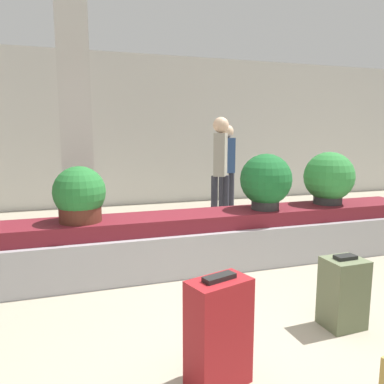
{
  "coord_description": "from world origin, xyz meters",
  "views": [
    {
      "loc": [
        -1.29,
        -2.32,
        1.56
      ],
      "look_at": [
        0.0,
        1.69,
        0.89
      ],
      "focal_mm": 35.0,
      "sensor_mm": 36.0,
      "label": 1
    }
  ],
  "objects_px": {
    "suitcase_3": "(219,333)",
    "traveler_1": "(220,162)",
    "suitcase_2": "(343,292)",
    "potted_plant_2": "(329,178)",
    "pillar": "(76,130)",
    "potted_plant_1": "(266,181)",
    "potted_plant_0": "(80,196)",
    "traveler_0": "(227,162)"
  },
  "relations": [
    {
      "from": "suitcase_2",
      "to": "traveler_1",
      "type": "distance_m",
      "value": 3.39
    },
    {
      "from": "potted_plant_2",
      "to": "pillar",
      "type": "bearing_deg",
      "value": 157.45
    },
    {
      "from": "pillar",
      "to": "traveler_0",
      "type": "bearing_deg",
      "value": 23.68
    },
    {
      "from": "suitcase_3",
      "to": "potted_plant_2",
      "type": "height_order",
      "value": "potted_plant_2"
    },
    {
      "from": "potted_plant_0",
      "to": "potted_plant_1",
      "type": "xyz_separation_m",
      "value": [
        2.15,
        -0.02,
        0.07
      ]
    },
    {
      "from": "pillar",
      "to": "suitcase_3",
      "type": "bearing_deg",
      "value": -77.69
    },
    {
      "from": "potted_plant_2",
      "to": "traveler_1",
      "type": "height_order",
      "value": "traveler_1"
    },
    {
      "from": "suitcase_3",
      "to": "potted_plant_1",
      "type": "height_order",
      "value": "potted_plant_1"
    },
    {
      "from": "suitcase_2",
      "to": "potted_plant_1",
      "type": "distance_m",
      "value": 1.79
    },
    {
      "from": "pillar",
      "to": "potted_plant_1",
      "type": "relative_size",
      "value": 4.75
    },
    {
      "from": "potted_plant_1",
      "to": "potted_plant_2",
      "type": "relative_size",
      "value": 0.99
    },
    {
      "from": "suitcase_3",
      "to": "potted_plant_0",
      "type": "relative_size",
      "value": 1.23
    },
    {
      "from": "suitcase_3",
      "to": "suitcase_2",
      "type": "bearing_deg",
      "value": -0.69
    },
    {
      "from": "potted_plant_0",
      "to": "potted_plant_2",
      "type": "distance_m",
      "value": 3.11
    },
    {
      "from": "suitcase_2",
      "to": "suitcase_3",
      "type": "height_order",
      "value": "suitcase_3"
    },
    {
      "from": "suitcase_2",
      "to": "potted_plant_2",
      "type": "height_order",
      "value": "potted_plant_2"
    },
    {
      "from": "traveler_1",
      "to": "suitcase_3",
      "type": "bearing_deg",
      "value": -171.22
    },
    {
      "from": "suitcase_2",
      "to": "potted_plant_0",
      "type": "relative_size",
      "value": 1.03
    },
    {
      "from": "traveler_0",
      "to": "traveler_1",
      "type": "relative_size",
      "value": 0.94
    },
    {
      "from": "traveler_0",
      "to": "traveler_1",
      "type": "height_order",
      "value": "traveler_1"
    },
    {
      "from": "pillar",
      "to": "suitcase_3",
      "type": "height_order",
      "value": "pillar"
    },
    {
      "from": "suitcase_2",
      "to": "potted_plant_0",
      "type": "height_order",
      "value": "potted_plant_0"
    },
    {
      "from": "suitcase_2",
      "to": "traveler_1",
      "type": "height_order",
      "value": "traveler_1"
    },
    {
      "from": "suitcase_3",
      "to": "traveler_1",
      "type": "distance_m",
      "value": 4.01
    },
    {
      "from": "potted_plant_0",
      "to": "suitcase_2",
      "type": "bearing_deg",
      "value": -40.05
    },
    {
      "from": "suitcase_3",
      "to": "potted_plant_0",
      "type": "height_order",
      "value": "potted_plant_0"
    },
    {
      "from": "suitcase_2",
      "to": "potted_plant_2",
      "type": "bearing_deg",
      "value": 54.76
    },
    {
      "from": "potted_plant_1",
      "to": "traveler_1",
      "type": "height_order",
      "value": "traveler_1"
    },
    {
      "from": "potted_plant_1",
      "to": "traveler_0",
      "type": "bearing_deg",
      "value": 77.25
    },
    {
      "from": "potted_plant_0",
      "to": "traveler_0",
      "type": "relative_size",
      "value": 0.34
    },
    {
      "from": "pillar",
      "to": "suitcase_2",
      "type": "height_order",
      "value": "pillar"
    },
    {
      "from": "potted_plant_2",
      "to": "potted_plant_1",
      "type": "bearing_deg",
      "value": -175.95
    },
    {
      "from": "pillar",
      "to": "traveler_1",
      "type": "xyz_separation_m",
      "value": [
        2.22,
        0.3,
        -0.5
      ]
    },
    {
      "from": "traveler_0",
      "to": "pillar",
      "type": "bearing_deg",
      "value": 107.52
    },
    {
      "from": "suitcase_3",
      "to": "traveler_0",
      "type": "relative_size",
      "value": 0.42
    },
    {
      "from": "suitcase_2",
      "to": "potted_plant_0",
      "type": "bearing_deg",
      "value": 138.41
    },
    {
      "from": "potted_plant_2",
      "to": "suitcase_3",
      "type": "bearing_deg",
      "value": -138.79
    },
    {
      "from": "pillar",
      "to": "traveler_1",
      "type": "height_order",
      "value": "pillar"
    },
    {
      "from": "pillar",
      "to": "potted_plant_1",
      "type": "distance_m",
      "value": 2.6
    },
    {
      "from": "potted_plant_2",
      "to": "suitcase_2",
      "type": "bearing_deg",
      "value": -123.69
    },
    {
      "from": "potted_plant_0",
      "to": "potted_plant_2",
      "type": "relative_size",
      "value": 0.86
    },
    {
      "from": "potted_plant_0",
      "to": "potted_plant_1",
      "type": "distance_m",
      "value": 2.15
    }
  ]
}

